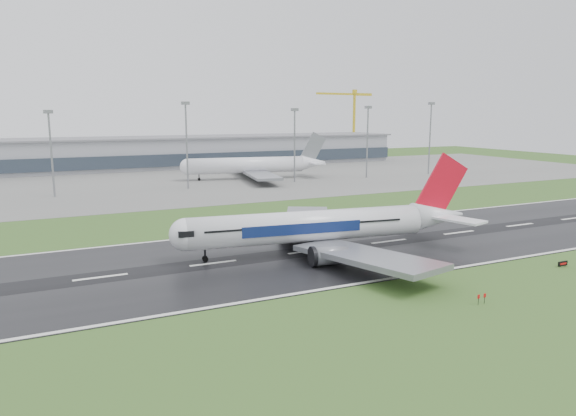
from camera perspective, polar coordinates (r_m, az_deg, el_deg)
ground at (r=117.53m, az=10.88°, el=-3.60°), size 520.00×520.00×0.00m
runway at (r=117.52m, az=10.88°, el=-3.58°), size 400.00×45.00×0.10m
apron at (r=228.85m, az=-7.92°, el=3.16°), size 400.00×130.00×0.08m
terminal at (r=285.70m, az=-11.61°, el=5.94°), size 240.00×36.00×15.00m
main_airliner at (r=105.39m, az=4.41°, el=0.17°), size 70.34×67.78×18.53m
parked_airliner at (r=225.93m, az=-3.88°, el=5.57°), size 73.82×70.17×18.95m
tower_crane at (r=345.84m, az=7.16°, el=9.08°), size 43.28×6.84×42.83m
runway_sign at (r=109.11m, az=27.61°, el=-5.39°), size 2.27×0.96×1.04m
floodmast_1 at (r=192.28m, az=-24.24°, el=5.18°), size 0.64×0.64×27.65m
floodmast_2 at (r=198.47m, az=-10.90°, el=6.47°), size 0.64×0.64×30.79m
floodmast_3 at (r=213.95m, az=0.72°, el=6.61°), size 0.64×0.64×28.61m
floodmast_4 at (r=231.44m, az=8.58°, el=6.91°), size 0.64×0.64×29.74m
floodmast_5 at (r=252.08m, az=15.11°, el=7.15°), size 0.64×0.64×31.59m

